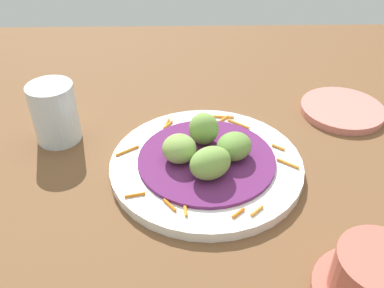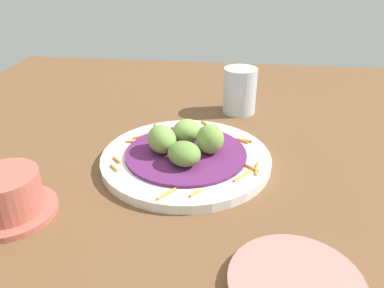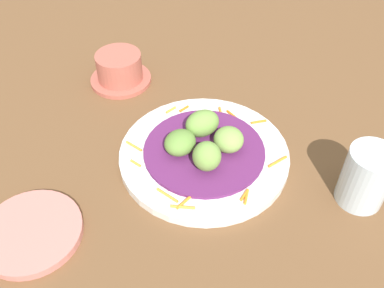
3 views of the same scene
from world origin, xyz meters
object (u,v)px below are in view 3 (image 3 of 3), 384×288
object	(u,v)px
guac_scoop_left	(180,143)
guac_scoop_right	(229,140)
side_plate_small	(31,232)
guac_scoop_center	(207,156)
main_plate	(204,155)
water_glass	(366,177)
guac_scoop_back	(202,123)
terracotta_bowl	(120,70)

from	to	relation	value
guac_scoop_left	guac_scoop_right	world-z (taller)	guac_scoop_right
side_plate_small	guac_scoop_right	bearing A→B (deg)	-61.92
guac_scoop_center	side_plate_small	distance (cm)	25.94
main_plate	guac_scoop_center	world-z (taller)	guac_scoop_center
water_glass	guac_scoop_back	bearing A→B (deg)	62.51
guac_scoop_back	terracotta_bowl	size ratio (longest dim) A/B	0.49
side_plate_small	terracotta_bowl	bearing A→B (deg)	-12.95
side_plate_small	guac_scoop_center	bearing A→B (deg)	-66.07
guac_scoop_left	guac_scoop_right	xyz separation A→B (cm)	(0.51, -7.35, 0.12)
main_plate	water_glass	xyz separation A→B (cm)	(-7.87, -21.93, 3.79)
main_plate	terracotta_bowl	bearing A→B (deg)	37.13
main_plate	terracotta_bowl	xyz separation A→B (cm)	(20.24, 15.33, 1.93)
guac_scoop_left	side_plate_small	xyz separation A→B (cm)	(-13.83, 19.54, -3.08)
main_plate	guac_scoop_back	size ratio (longest dim) A/B	4.72
guac_scoop_right	side_plate_small	distance (cm)	30.65
terracotta_bowl	water_glass	bearing A→B (deg)	-127.04
guac_scoop_right	guac_scoop_back	bearing A→B (deg)	49.00
guac_scoop_center	guac_scoop_right	bearing A→B (deg)	-41.00
guac_scoop_right	water_glass	world-z (taller)	water_glass
guac_scoop_center	guac_scoop_right	size ratio (longest dim) A/B	1.00
guac_scoop_left	side_plate_small	bearing A→B (deg)	125.29
side_plate_small	main_plate	bearing A→B (deg)	-58.75
guac_scoop_center	guac_scoop_left	bearing A→B (deg)	49.00
guac_scoop_left	water_glass	size ratio (longest dim) A/B	0.57
main_plate	guac_scoop_right	xyz separation A→B (cm)	(0.26, -3.67, 3.08)
main_plate	guac_scoop_right	bearing A→B (deg)	-86.00
guac_scoop_center	guac_scoop_right	world-z (taller)	guac_scoop_center
main_plate	guac_scoop_center	xyz separation A→B (cm)	(-3.67, -0.26, 3.55)
guac_scoop_back	terracotta_bowl	bearing A→B (deg)	42.29
guac_scoop_center	side_plate_small	size ratio (longest dim) A/B	0.34
guac_scoop_right	guac_scoop_back	size ratio (longest dim) A/B	0.83
terracotta_bowl	guac_scoop_center	bearing A→B (deg)	-146.91
guac_scoop_center	terracotta_bowl	size ratio (longest dim) A/B	0.41
guac_scoop_right	water_glass	bearing A→B (deg)	-114.00
guac_scoop_right	terracotta_bowl	xyz separation A→B (cm)	(19.98, 19.00, -1.15)
guac_scoop_center	side_plate_small	bearing A→B (deg)	113.93
guac_scoop_back	water_glass	bearing A→B (deg)	-117.49
guac_scoop_back	terracotta_bowl	xyz separation A→B (cm)	(16.57, 15.07, -1.39)
guac_scoop_left	water_glass	distance (cm)	26.73
guac_scoop_right	terracotta_bowl	bearing A→B (deg)	43.56
main_plate	guac_scoop_back	distance (cm)	4.96
guac_scoop_left	terracotta_bowl	size ratio (longest dim) A/B	0.45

